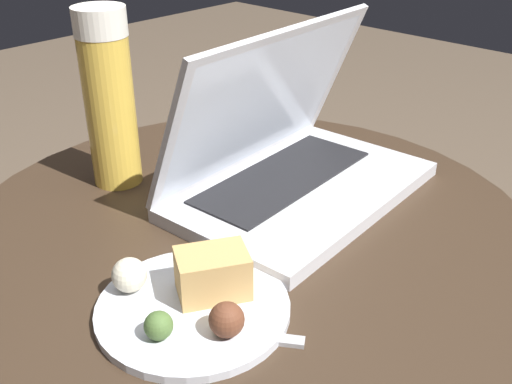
% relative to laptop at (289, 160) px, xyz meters
% --- Properties ---
extents(table, '(0.70, 0.70, 0.55)m').
position_rel_laptop_xyz_m(table, '(-0.09, -0.01, -0.21)').
color(table, '#515156').
rests_on(table, ground_plane).
extents(laptop, '(0.36, 0.24, 0.22)m').
position_rel_laptop_xyz_m(laptop, '(0.00, 0.00, 0.00)').
color(laptop, silver).
rests_on(laptop, table).
extents(beer_glass, '(0.07, 0.07, 0.23)m').
position_rel_laptop_xyz_m(beer_glass, '(-0.14, 0.19, 0.07)').
color(beer_glass, gold).
rests_on(beer_glass, table).
extents(snack_plate, '(0.19, 0.19, 0.06)m').
position_rel_laptop_xyz_m(snack_plate, '(-0.25, -0.09, -0.03)').
color(snack_plate, silver).
rests_on(snack_plate, table).
extents(fork, '(0.11, 0.16, 0.00)m').
position_rel_laptop_xyz_m(fork, '(-0.27, -0.12, -0.04)').
color(fork, '#B2B2B7').
rests_on(fork, table).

